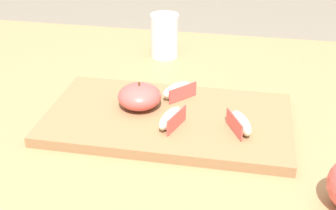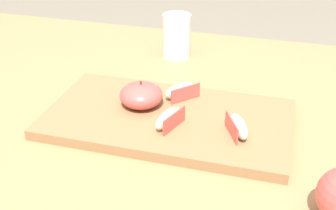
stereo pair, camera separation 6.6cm
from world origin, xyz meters
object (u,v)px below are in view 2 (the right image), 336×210
object	(u,v)px
cutting_board	(168,119)
apple_wedge_near_knife	(181,91)
apple_wedge_back	(169,119)
apple_wedge_right	(238,127)
apple_half_skin_up	(141,95)
drinking_glass_water	(177,36)

from	to	relation	value
cutting_board	apple_wedge_near_knife	bearing A→B (deg)	84.72
apple_wedge_near_knife	apple_wedge_back	distance (m)	0.11
apple_wedge_right	apple_wedge_back	distance (m)	0.12
apple_half_skin_up	apple_wedge_near_knife	distance (m)	0.08
apple_half_skin_up	drinking_glass_water	distance (m)	0.29
cutting_board	apple_wedge_back	bearing A→B (deg)	-71.98
apple_wedge_back	apple_half_skin_up	bearing A→B (deg)	141.11
drinking_glass_water	apple_half_skin_up	bearing A→B (deg)	-87.97
apple_wedge_right	drinking_glass_water	size ratio (longest dim) A/B	0.69
apple_wedge_right	apple_wedge_back	bearing A→B (deg)	-176.71
apple_half_skin_up	drinking_glass_water	size ratio (longest dim) A/B	0.78
cutting_board	drinking_glass_water	xyz separation A→B (m)	(-0.07, 0.31, 0.04)
apple_half_skin_up	drinking_glass_water	world-z (taller)	drinking_glass_water
apple_wedge_back	drinking_glass_water	world-z (taller)	drinking_glass_water
apple_wedge_near_knife	drinking_glass_water	bearing A→B (deg)	106.99
apple_half_skin_up	apple_wedge_near_knife	size ratio (longest dim) A/B	1.22
apple_wedge_back	apple_wedge_right	bearing A→B (deg)	3.29
apple_wedge_right	drinking_glass_water	xyz separation A→B (m)	(-0.20, 0.34, 0.02)
apple_wedge_right	apple_wedge_near_knife	distance (m)	0.16
apple_half_skin_up	apple_wedge_right	size ratio (longest dim) A/B	1.13
apple_wedge_right	cutting_board	bearing A→B (deg)	166.78
apple_half_skin_up	apple_wedge_right	bearing A→B (deg)	-14.63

